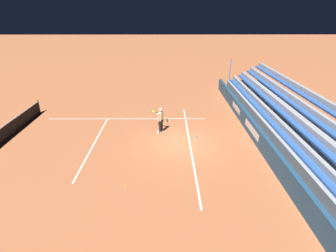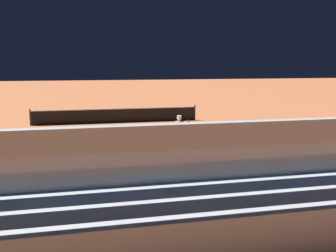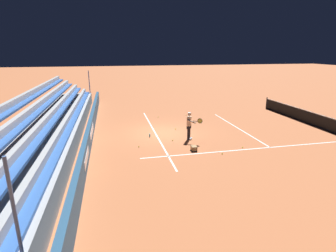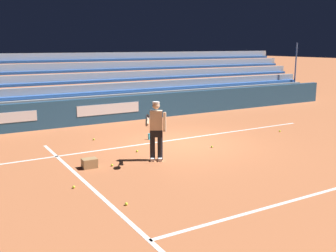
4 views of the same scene
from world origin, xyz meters
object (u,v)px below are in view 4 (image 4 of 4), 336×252
tennis_ball_midcourt (74,187)px  tennis_ball_by_box (212,147)px  tennis_ball_near_player (94,139)px  tennis_player (156,130)px  tennis_ball_stray_back (137,151)px  water_bottle (149,137)px  ball_box_cardboard (90,163)px  tennis_ball_toward_net (126,204)px  tennis_ball_far_left (112,165)px  tennis_ball_on_baseline (280,131)px

tennis_ball_midcourt → tennis_ball_by_box: 5.19m
tennis_ball_near_player → tennis_player: bearing=102.6°
tennis_ball_stray_back → water_bottle: water_bottle is taller
ball_box_cardboard → tennis_ball_by_box: ball_box_cardboard is taller
tennis_ball_midcourt → tennis_ball_toward_net: same height
ball_box_cardboard → tennis_ball_far_left: ball_box_cardboard is taller
tennis_ball_near_player → tennis_ball_midcourt: (2.03, 4.27, 0.00)m
tennis_player → tennis_ball_midcourt: bearing=20.4°
tennis_ball_near_player → tennis_ball_on_baseline: 7.05m
tennis_player → ball_box_cardboard: bearing=-8.8°
tennis_ball_on_baseline → tennis_ball_toward_net: bearing=23.3°
tennis_ball_far_left → tennis_ball_midcourt: same height
tennis_ball_far_left → tennis_ball_midcourt: bearing=38.5°
tennis_ball_far_left → tennis_ball_stray_back: 1.57m
tennis_ball_midcourt → tennis_ball_by_box: size_ratio=1.00×
tennis_ball_near_player → tennis_ball_toward_net: size_ratio=1.00×
tennis_ball_far_left → tennis_ball_by_box: size_ratio=1.00×
ball_box_cardboard → tennis_ball_stray_back: (-1.81, -0.78, -0.10)m
tennis_ball_stray_back → tennis_ball_by_box: size_ratio=1.00×
tennis_ball_far_left → water_bottle: water_bottle is taller
tennis_ball_by_box → water_bottle: (1.26, -2.02, 0.08)m
tennis_ball_by_box → tennis_ball_on_baseline: bearing=-171.1°
tennis_ball_midcourt → water_bottle: (-3.75, -3.37, 0.08)m
tennis_ball_on_baseline → tennis_ball_by_box: 3.72m
tennis_ball_toward_net → tennis_ball_by_box: size_ratio=1.00×
tennis_ball_far_left → tennis_ball_stray_back: size_ratio=1.00×
tennis_ball_stray_back → tennis_ball_by_box: bearing=162.3°
tennis_ball_on_baseline → tennis_ball_midcourt: 8.89m
tennis_ball_far_left → tennis_ball_toward_net: (0.78, 2.67, 0.00)m
tennis_ball_toward_net → tennis_ball_by_box: same height
tennis_ball_near_player → tennis_ball_far_left: 3.19m
ball_box_cardboard → tennis_ball_near_player: ball_box_cardboard is taller
water_bottle → tennis_player: bearing=67.1°
tennis_ball_midcourt → tennis_ball_by_box: (-5.01, -1.36, 0.00)m
water_bottle → tennis_ball_midcourt: bearing=42.0°
tennis_ball_on_baseline → tennis_ball_by_box: (3.67, 0.58, 0.00)m
tennis_ball_far_left → tennis_ball_toward_net: size_ratio=1.00×
tennis_ball_midcourt → water_bottle: bearing=-138.0°
tennis_ball_on_baseline → tennis_ball_midcourt: (8.68, 1.93, 0.00)m
tennis_player → water_bottle: (-0.99, -2.35, -0.78)m
ball_box_cardboard → tennis_ball_far_left: bearing=162.7°
tennis_ball_midcourt → water_bottle: size_ratio=0.30×
tennis_ball_stray_back → water_bottle: (-1.08, -1.27, 0.08)m
tennis_ball_near_player → tennis_ball_far_left: same height
tennis_player → tennis_ball_stray_back: 1.38m
tennis_ball_far_left → tennis_ball_near_player: bearing=-100.9°
tennis_ball_toward_net → water_bottle: size_ratio=0.30×
tennis_ball_stray_back → tennis_ball_toward_net: (2.02, 3.64, 0.00)m
tennis_ball_far_left → tennis_ball_by_box: same height
tennis_ball_stray_back → tennis_ball_toward_net: size_ratio=1.00×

